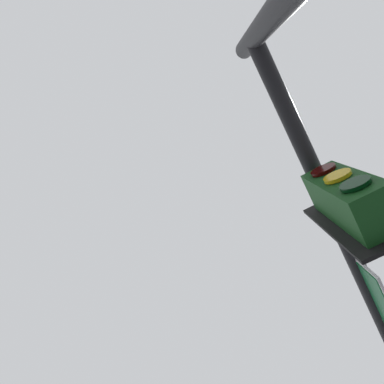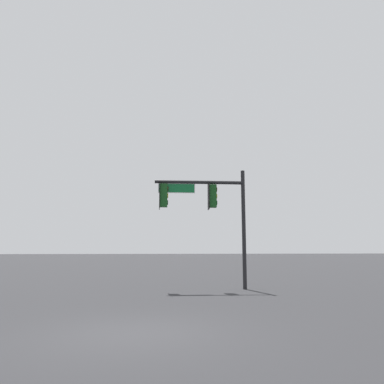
# 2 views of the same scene
# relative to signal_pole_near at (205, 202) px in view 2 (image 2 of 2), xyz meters

# --- Properties ---
(ground_plane) EXTENTS (400.00, 400.00, 0.00)m
(ground_plane) POSITION_rel_signal_pole_near_xyz_m (3.68, 8.70, -4.07)
(ground_plane) COLOR #2D2D30
(signal_pole_near) EXTENTS (4.34, 0.80, 5.64)m
(signal_pole_near) POSITION_rel_signal_pole_near_xyz_m (0.00, 0.00, 0.00)
(signal_pole_near) COLOR black
(signal_pole_near) RESTS_ON ground_plane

